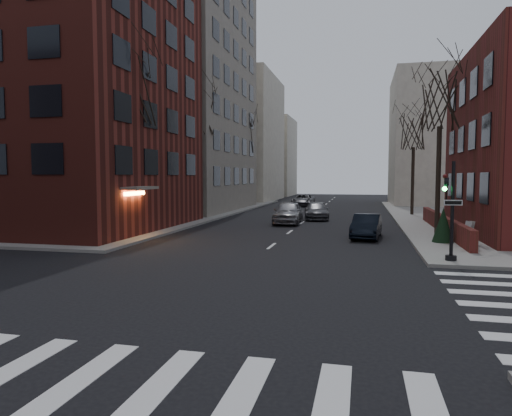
# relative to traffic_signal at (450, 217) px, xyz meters

# --- Properties ---
(ground) EXTENTS (160.00, 160.00, 0.00)m
(ground) POSITION_rel_traffic_signal_xyz_m (-7.94, -8.99, -1.91)
(ground) COLOR black
(ground) RESTS_ON ground
(sidewalk_far_left) EXTENTS (44.00, 44.00, 0.15)m
(sidewalk_far_left) POSITION_rel_traffic_signal_xyz_m (-36.94, 21.01, -1.83)
(sidewalk_far_left) COLOR gray
(sidewalk_far_left) RESTS_ON ground
(building_left_brick) EXTENTS (15.00, 15.00, 18.00)m
(building_left_brick) POSITION_rel_traffic_signal_xyz_m (-23.44, 7.51, 7.09)
(building_left_brick) COLOR maroon
(building_left_brick) RESTS_ON ground
(building_left_tan) EXTENTS (18.00, 18.00, 28.00)m
(building_left_tan) POSITION_rel_traffic_signal_xyz_m (-24.94, 25.01, 12.09)
(building_left_tan) COLOR gray
(building_left_tan) RESTS_ON ground
(low_wall_right) EXTENTS (0.35, 16.00, 1.00)m
(low_wall_right) POSITION_rel_traffic_signal_xyz_m (1.36, 10.01, -1.26)
(low_wall_right) COLOR maroon
(low_wall_right) RESTS_ON sidewalk_far_right
(building_distant_la) EXTENTS (14.00, 16.00, 18.00)m
(building_distant_la) POSITION_rel_traffic_signal_xyz_m (-22.94, 46.01, 7.09)
(building_distant_la) COLOR beige
(building_distant_la) RESTS_ON ground
(building_distant_ra) EXTENTS (14.00, 14.00, 16.00)m
(building_distant_ra) POSITION_rel_traffic_signal_xyz_m (7.06, 41.01, 6.09)
(building_distant_ra) COLOR beige
(building_distant_ra) RESTS_ON ground
(building_distant_lb) EXTENTS (10.00, 12.00, 14.00)m
(building_distant_lb) POSITION_rel_traffic_signal_xyz_m (-20.94, 63.01, 5.09)
(building_distant_lb) COLOR beige
(building_distant_lb) RESTS_ON ground
(traffic_signal) EXTENTS (0.76, 0.44, 4.00)m
(traffic_signal) POSITION_rel_traffic_signal_xyz_m (0.00, 0.00, 0.00)
(traffic_signal) COLOR black
(traffic_signal) RESTS_ON sidewalk_far_right
(tree_left_a) EXTENTS (4.18, 4.18, 10.26)m
(tree_left_a) POSITION_rel_traffic_signal_xyz_m (-16.74, 5.01, 6.56)
(tree_left_a) COLOR #2D231C
(tree_left_a) RESTS_ON sidewalk_far_left
(tree_left_b) EXTENTS (4.40, 4.40, 10.80)m
(tree_left_b) POSITION_rel_traffic_signal_xyz_m (-16.74, 17.01, 7.00)
(tree_left_b) COLOR #2D231C
(tree_left_b) RESTS_ON sidewalk_far_left
(tree_left_c) EXTENTS (3.96, 3.96, 9.72)m
(tree_left_c) POSITION_rel_traffic_signal_xyz_m (-16.74, 31.01, 6.12)
(tree_left_c) COLOR #2D231C
(tree_left_c) RESTS_ON sidewalk_far_left
(tree_right_a) EXTENTS (3.96, 3.96, 9.72)m
(tree_right_a) POSITION_rel_traffic_signal_xyz_m (0.86, 9.01, 6.12)
(tree_right_a) COLOR #2D231C
(tree_right_a) RESTS_ON sidewalk_far_right
(tree_right_b) EXTENTS (3.74, 3.74, 9.18)m
(tree_right_b) POSITION_rel_traffic_signal_xyz_m (0.86, 23.01, 5.68)
(tree_right_b) COLOR #2D231C
(tree_right_b) RESTS_ON sidewalk_far_right
(streetlamp_near) EXTENTS (0.36, 0.36, 6.28)m
(streetlamp_near) POSITION_rel_traffic_signal_xyz_m (-16.14, 13.01, 2.33)
(streetlamp_near) COLOR black
(streetlamp_near) RESTS_ON sidewalk_far_left
(streetlamp_far) EXTENTS (0.36, 0.36, 6.28)m
(streetlamp_far) POSITION_rel_traffic_signal_xyz_m (-16.14, 33.01, 2.33)
(streetlamp_far) COLOR black
(streetlamp_far) RESTS_ON sidewalk_far_left
(parked_sedan) EXTENTS (1.88, 4.30, 1.37)m
(parked_sedan) POSITION_rel_traffic_signal_xyz_m (-3.21, 7.18, -1.22)
(parked_sedan) COLOR black
(parked_sedan) RESTS_ON ground
(car_lane_silver) EXTENTS (2.16, 4.99, 1.68)m
(car_lane_silver) POSITION_rel_traffic_signal_xyz_m (-8.87, 14.18, -1.07)
(car_lane_silver) COLOR gray
(car_lane_silver) RESTS_ON ground
(car_lane_gray) EXTENTS (2.53, 4.90, 1.36)m
(car_lane_gray) POSITION_rel_traffic_signal_xyz_m (-7.14, 18.00, -1.23)
(car_lane_gray) COLOR #424348
(car_lane_gray) RESTS_ON ground
(car_lane_far) EXTENTS (2.38, 5.15, 1.43)m
(car_lane_far) POSITION_rel_traffic_signal_xyz_m (-10.29, 34.19, -1.19)
(car_lane_far) COLOR #3E3F43
(car_lane_far) RESTS_ON ground
(sandwich_board) EXTENTS (0.59, 0.69, 0.93)m
(sandwich_board) POSITION_rel_traffic_signal_xyz_m (2.40, 7.49, -1.29)
(sandwich_board) COLOR silver
(sandwich_board) RESTS_ON sidewalk_far_right
(evergreen_shrub) EXTENTS (1.42, 1.42, 1.78)m
(evergreen_shrub) POSITION_rel_traffic_signal_xyz_m (0.62, 5.40, -0.87)
(evergreen_shrub) COLOR black
(evergreen_shrub) RESTS_ON sidewalk_far_right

